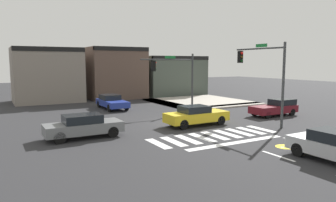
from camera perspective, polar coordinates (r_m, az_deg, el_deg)
The scene contains 11 objects.
ground_plane at distance 23.69m, azimuth 1.77°, elevation -4.11°, with size 120.00×120.00×0.00m, color #2B2B2D.
crosswalk_near at distance 20.06m, azimuth 8.47°, elevation -6.20°, with size 8.57×2.50×0.01m.
bike_detector_marking at distance 18.42m, azimuth 20.43°, elevation -7.76°, with size 1.03×1.03×0.01m.
curb_corner_northeast at distance 36.06m, azimuth 5.57°, elevation -0.20°, with size 10.00×10.60×0.15m.
storefront_row at distance 41.48m, azimuth -9.38°, elevation 4.78°, with size 24.67×6.45×6.45m.
traffic_signal_northeast at distance 29.49m, azimuth 1.23°, elevation 5.29°, with size 5.57×0.32×5.39m.
traffic_signal_southeast at distance 24.21m, azimuth 16.90°, elevation 5.69°, with size 0.32×4.83×5.95m.
car_yellow at distance 22.94m, azimuth 5.12°, elevation -2.62°, with size 4.72×1.76×1.45m.
car_blue at distance 31.68m, azimuth -10.15°, elevation -0.11°, with size 1.91×4.71×1.36m.
car_maroon at distance 28.68m, azimuth 18.89°, elevation -1.12°, with size 4.28×1.70×1.40m.
car_gray at distance 19.80m, azimuth -15.06°, elevation -4.37°, with size 4.60×1.79×1.44m.
Camera 1 is at (-12.05, -19.88, 4.54)m, focal length 33.68 mm.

